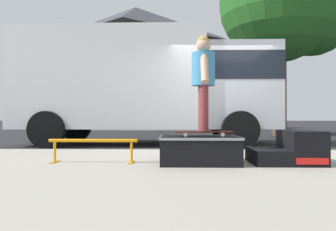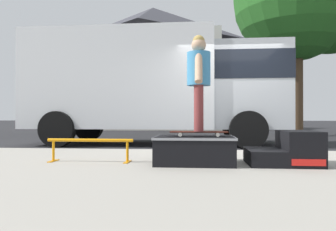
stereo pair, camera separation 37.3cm
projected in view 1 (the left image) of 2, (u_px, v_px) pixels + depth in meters
ground_plane at (230, 153)px, 6.88m from camera, size 140.00×140.00×0.00m
sidewalk_slab at (270, 175)px, 3.88m from camera, size 50.00×5.00×0.12m
skate_box at (199, 149)px, 4.49m from camera, size 1.06×0.85×0.37m
kicker_ramp at (290, 150)px, 4.45m from camera, size 0.90×0.77×0.45m
grind_rail at (93, 145)px, 4.55m from camera, size 1.23×0.28×0.33m
skateboard at (203, 132)px, 4.50m from camera, size 0.78×0.22×0.07m
skater_kid at (203, 75)px, 4.51m from camera, size 0.32×0.67×1.31m
box_truck at (148, 83)px, 9.14m from camera, size 6.91×2.63×3.05m
street_tree_main at (286, 6)px, 13.46m from camera, size 5.38×4.89×7.92m
house_behind at (135, 67)px, 22.70m from camera, size 9.54×8.22×8.40m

